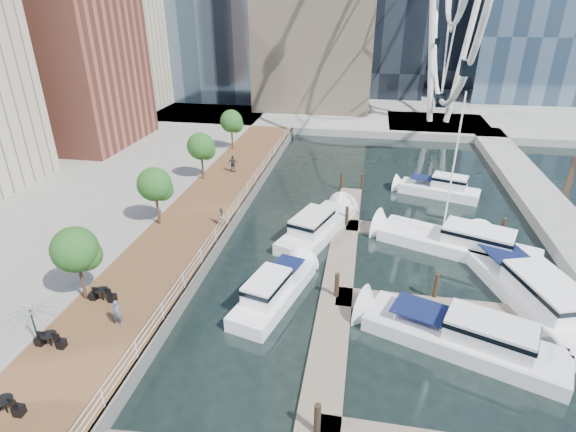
{
  "coord_description": "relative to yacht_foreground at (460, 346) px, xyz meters",
  "views": [
    {
      "loc": [
        4.14,
        -15.23,
        16.78
      ],
      "look_at": [
        -0.96,
        13.01,
        3.0
      ],
      "focal_mm": 28.0,
      "sensor_mm": 36.0,
      "label": 1
    }
  ],
  "objects": [
    {
      "name": "ground",
      "position": [
        -9.94,
        -4.84,
        0.0
      ],
      "size": [
        520.0,
        520.0,
        0.0
      ],
      "primitive_type": "plane",
      "color": "black",
      "rests_on": "ground"
    },
    {
      "name": "street_trees",
      "position": [
        -21.34,
        9.16,
        4.29
      ],
      "size": [
        2.6,
        42.6,
        4.6
      ],
      "color": "#3F2B1C",
      "rests_on": "ground"
    },
    {
      "name": "pier",
      "position": [
        4.06,
        47.16,
        0.5
      ],
      "size": [
        14.0,
        12.0,
        1.0
      ],
      "primitive_type": "cube",
      "color": "gray",
      "rests_on": "ground"
    },
    {
      "name": "breakwater",
      "position": [
        10.06,
        15.16,
        0.5
      ],
      "size": [
        4.0,
        60.0,
        1.0
      ],
      "primitive_type": "cube",
      "color": "gray",
      "rests_on": "ground"
    },
    {
      "name": "land_far",
      "position": [
        -9.94,
        97.16,
        0.5
      ],
      "size": [
        200.0,
        114.0,
        1.0
      ],
      "primitive_type": "cube",
      "color": "gray",
      "rests_on": "ground"
    },
    {
      "name": "cafe_tables",
      "position": [
        -20.34,
        -6.84,
        1.37
      ],
      "size": [
        2.5,
        13.7,
        0.74
      ],
      "color": "black",
      "rests_on": "ground"
    },
    {
      "name": "seawall",
      "position": [
        -15.94,
        10.16,
        0.5
      ],
      "size": [
        0.25,
        60.0,
        1.0
      ],
      "primitive_type": "cube",
      "color": "#595954",
      "rests_on": "ground"
    },
    {
      "name": "pedestrian_far",
      "position": [
        -18.97,
        21.5,
        1.89
      ],
      "size": [
        1.07,
        0.49,
        1.79
      ],
      "primitive_type": "imported",
      "rotation": [
        0.0,
        0.0,
        3.19
      ],
      "color": "#2C3338",
      "rests_on": "boardwalk"
    },
    {
      "name": "pedestrian_mid",
      "position": [
        -16.44,
        9.7,
        1.76
      ],
      "size": [
        0.58,
        0.74,
        1.52
      ],
      "primitive_type": "imported",
      "rotation": [
        0.0,
        0.0,
        -1.58
      ],
      "color": "gray",
      "rests_on": "boardwalk"
    },
    {
      "name": "yacht_foreground",
      "position": [
        0.0,
        0.0,
        0.0
      ],
      "size": [
        11.61,
        6.77,
        2.15
      ],
      "primitive_type": null,
      "rotation": [
        0.0,
        0.0,
        1.21
      ],
      "color": "silver",
      "rests_on": "ground"
    },
    {
      "name": "moored_yachts",
      "position": [
        0.3,
        8.57,
        0.0
      ],
      "size": [
        21.67,
        35.64,
        11.5
      ],
      "color": "white",
      "rests_on": "ground"
    },
    {
      "name": "boardwalk",
      "position": [
        -18.94,
        10.16,
        0.5
      ],
      "size": [
        6.0,
        60.0,
        1.0
      ],
      "primitive_type": "cube",
      "color": "brown",
      "rests_on": "ground"
    },
    {
      "name": "floating_docks",
      "position": [
        -1.97,
        5.14,
        0.49
      ],
      "size": [
        16.0,
        34.0,
        2.6
      ],
      "color": "#6D6051",
      "rests_on": "ground"
    },
    {
      "name": "pedestrian_near",
      "position": [
        -18.19,
        -2.71,
        1.76
      ],
      "size": [
        0.63,
        0.5,
        1.52
      ],
      "primitive_type": "imported",
      "rotation": [
        0.0,
        0.0,
        0.28
      ],
      "color": "#4F5469",
      "rests_on": "boardwalk"
    },
    {
      "name": "railing",
      "position": [
        -16.04,
        10.16,
        1.52
      ],
      "size": [
        0.1,
        60.0,
        1.05
      ],
      "primitive_type": null,
      "color": "white",
      "rests_on": "boardwalk"
    }
  ]
}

